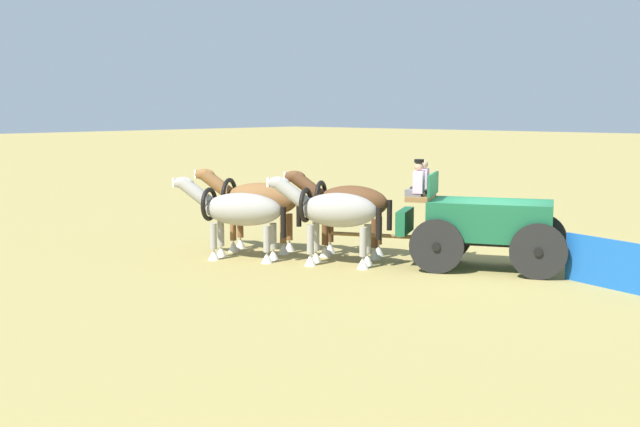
# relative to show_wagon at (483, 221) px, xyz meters

# --- Properties ---
(ground_plane) EXTENTS (220.00, 220.00, 0.00)m
(ground_plane) POSITION_rel_show_wagon_xyz_m (-0.16, -0.07, -1.20)
(ground_plane) COLOR #9E8C4C
(show_wagon) EXTENTS (5.79, 3.35, 2.71)m
(show_wagon) POSITION_rel_show_wagon_xyz_m (0.00, 0.00, 0.00)
(show_wagon) COLOR #195B38
(show_wagon) RESTS_ON ground
(draft_horse_rear_near) EXTENTS (2.86, 1.71, 2.22)m
(draft_horse_rear_near) POSITION_rel_show_wagon_xyz_m (3.05, 2.11, 0.15)
(draft_horse_rear_near) COLOR #9E998E
(draft_horse_rear_near) RESTS_ON ground
(draft_horse_rear_off) EXTENTS (2.86, 1.73, 2.27)m
(draft_horse_rear_off) POSITION_rel_show_wagon_xyz_m (3.58, 0.92, 0.19)
(draft_horse_rear_off) COLOR brown
(draft_horse_rear_off) RESTS_ON ground
(draft_horse_lead_near) EXTENTS (3.02, 1.78, 2.14)m
(draft_horse_lead_near) POSITION_rel_show_wagon_xyz_m (5.42, 3.19, 0.09)
(draft_horse_lead_near) COLOR #9E998E
(draft_horse_lead_near) RESTS_ON ground
(draft_horse_lead_off) EXTENTS (3.01, 1.81, 2.26)m
(draft_horse_lead_off) POSITION_rel_show_wagon_xyz_m (5.95, 2.00, 0.19)
(draft_horse_lead_off) COLOR brown
(draft_horse_lead_off) RESTS_ON ground
(sponsor_banner) EXTENTS (3.10, 0.90, 1.10)m
(sponsor_banner) POSITION_rel_show_wagon_xyz_m (-3.60, 0.15, -0.65)
(sponsor_banner) COLOR #1959B2
(sponsor_banner) RESTS_ON ground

